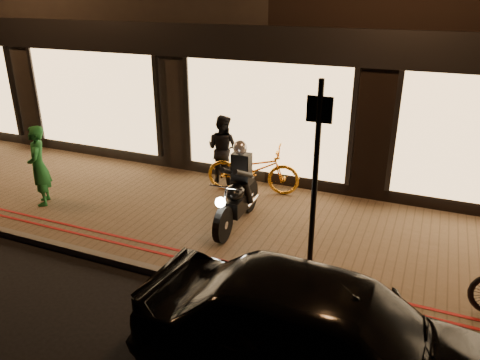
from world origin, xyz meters
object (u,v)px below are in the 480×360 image
at_px(sign_post, 315,175).
at_px(person_green, 39,166).
at_px(parked_car, 330,340).
at_px(motorcycle, 238,194).
at_px(bicycle_gold, 253,169).

xyz_separation_m(sign_post, person_green, (-5.67, 0.51, -0.87)).
distance_m(sign_post, parked_car, 2.32).
xyz_separation_m(motorcycle, sign_post, (1.68, -1.21, 1.06)).
distance_m(person_green, parked_car, 6.85).
xyz_separation_m(motorcycle, person_green, (-3.99, -0.70, 0.20)).
bearing_deg(parked_car, bicycle_gold, 32.25).
height_order(sign_post, person_green, sign_post).
distance_m(sign_post, person_green, 5.76).
height_order(motorcycle, person_green, person_green).
relative_size(person_green, parked_car, 0.37).
bearing_deg(sign_post, parked_car, -69.53).
bearing_deg(parked_car, sign_post, 22.59).
xyz_separation_m(sign_post, parked_car, (0.72, -1.93, -1.06)).
xyz_separation_m(bicycle_gold, parked_car, (2.69, -4.64, 0.10)).
relative_size(motorcycle, parked_car, 0.45).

